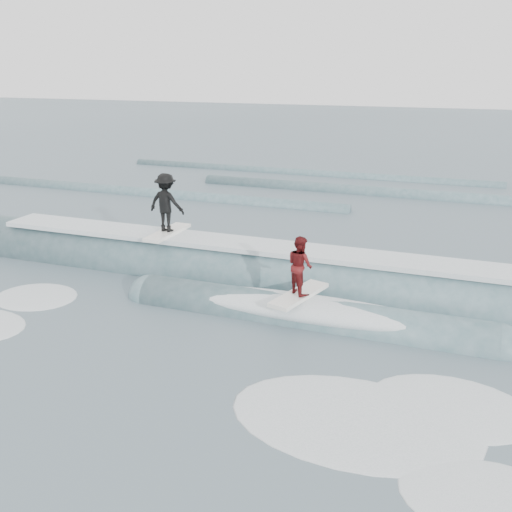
% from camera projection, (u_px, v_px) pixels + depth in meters
% --- Properties ---
extents(ground, '(160.00, 160.00, 0.00)m').
position_uv_depth(ground, '(194.00, 357.00, 12.51)').
color(ground, '#40525E').
rests_on(ground, ground).
extents(breaking_wave, '(22.37, 3.83, 2.10)m').
position_uv_depth(breaking_wave, '(274.00, 286.00, 16.43)').
color(breaking_wave, '#3C5E65').
rests_on(breaking_wave, ground).
extents(surfer_black, '(1.19, 2.02, 1.89)m').
position_uv_depth(surfer_black, '(166.00, 205.00, 17.33)').
color(surfer_black, white).
rests_on(surfer_black, ground).
extents(surfer_red, '(1.09, 2.07, 1.57)m').
position_uv_depth(surfer_red, '(300.00, 270.00, 14.02)').
color(surfer_red, white).
rests_on(surfer_red, ground).
extents(whitewater, '(14.78, 5.69, 0.10)m').
position_uv_depth(whitewater, '(238.00, 382.00, 11.53)').
color(whitewater, white).
rests_on(whitewater, ground).
extents(far_swells, '(35.40, 8.65, 0.80)m').
position_uv_depth(far_swells, '(294.00, 190.00, 29.18)').
color(far_swells, '#3C5E65').
rests_on(far_swells, ground).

